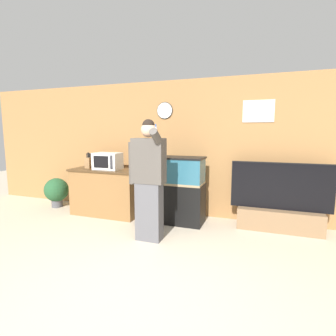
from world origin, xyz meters
TOP-DOWN VIEW (x-y plane):
  - ground_plane at (0.00, 0.00)m, footprint 18.00×18.00m
  - wall_back_paneled at (0.00, 2.85)m, footprint 10.00×0.08m
  - counter_island at (-1.68, 2.31)m, footprint 1.37×0.64m
  - microwave at (-1.63, 2.28)m, footprint 0.51×0.33m
  - knife_block at (-2.07, 2.29)m, footprint 0.11×0.11m
  - aquarium_on_stand at (-0.20, 2.32)m, footprint 0.90×0.48m
  - tv_on_stand at (1.48, 2.53)m, footprint 1.59×0.40m
  - person_standing at (-0.40, 1.43)m, footprint 0.57×0.43m
  - potted_plant at (-3.00, 2.37)m, footprint 0.51×0.51m

SIDE VIEW (x-z plane):
  - ground_plane at x=0.00m, z-range 0.00..0.00m
  - tv_on_stand at x=1.48m, z-range -0.24..0.89m
  - potted_plant at x=-3.00m, z-range 0.04..0.67m
  - counter_island at x=-1.68m, z-range 0.00..0.91m
  - aquarium_on_stand at x=-0.20m, z-range 0.00..1.19m
  - person_standing at x=-0.40m, z-range 0.04..1.84m
  - knife_block at x=-2.07m, z-range 0.87..1.18m
  - microwave at x=-1.63m, z-range 0.91..1.23m
  - wall_back_paneled at x=0.00m, z-range 0.00..2.60m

